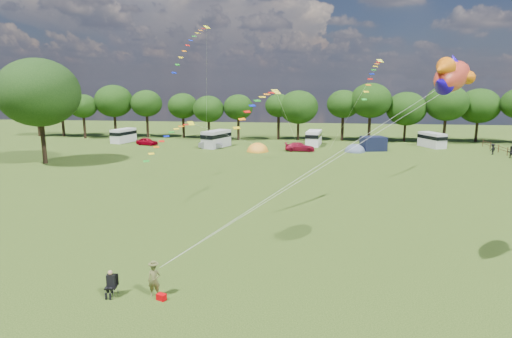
# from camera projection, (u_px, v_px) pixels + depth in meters

# --- Properties ---
(ground_plane) EXTENTS (180.00, 180.00, 0.00)m
(ground_plane) POSITION_uv_depth(u_px,v_px,m) (238.00, 265.00, 24.32)
(ground_plane) COLOR black
(ground_plane) RESTS_ON ground
(tree_line) EXTENTS (102.98, 10.98, 10.27)m
(tree_line) POSITION_uv_depth(u_px,v_px,m) (319.00, 105.00, 75.91)
(tree_line) COLOR black
(tree_line) RESTS_ON ground
(big_tree) EXTENTS (10.00, 10.00, 13.28)m
(big_tree) POSITION_uv_depth(u_px,v_px,m) (39.00, 93.00, 53.48)
(big_tree) COLOR black
(big_tree) RESTS_ON ground
(car_a) EXTENTS (3.99, 2.30, 1.25)m
(car_a) POSITION_uv_depth(u_px,v_px,m) (147.00, 141.00, 71.48)
(car_a) COLOR maroon
(car_a) RESTS_ON ground
(car_b) EXTENTS (3.69, 1.69, 1.26)m
(car_b) POSITION_uv_depth(u_px,v_px,m) (211.00, 145.00, 67.79)
(car_b) COLOR gray
(car_b) RESTS_ON ground
(car_c) EXTENTS (4.38, 1.86, 1.31)m
(car_c) POSITION_uv_depth(u_px,v_px,m) (300.00, 147.00, 65.12)
(car_c) COLOR maroon
(car_c) RESTS_ON ground
(campervan_a) EXTENTS (3.17, 5.19, 2.37)m
(campervan_a) POSITION_uv_depth(u_px,v_px,m) (124.00, 135.00, 74.75)
(campervan_a) COLOR silver
(campervan_a) RESTS_ON ground
(campervan_b) EXTENTS (4.21, 5.97, 2.69)m
(campervan_b) POSITION_uv_depth(u_px,v_px,m) (216.00, 138.00, 69.07)
(campervan_b) COLOR #BBBBBE
(campervan_b) RESTS_ON ground
(campervan_c) EXTENTS (2.80, 5.27, 2.46)m
(campervan_c) POSITION_uv_depth(u_px,v_px,m) (314.00, 138.00, 71.00)
(campervan_c) COLOR white
(campervan_c) RESTS_ON ground
(campervan_d) EXTENTS (3.77, 5.23, 2.36)m
(campervan_d) POSITION_uv_depth(u_px,v_px,m) (432.00, 139.00, 69.02)
(campervan_d) COLOR silver
(campervan_d) RESTS_ON ground
(tent_orange) EXTENTS (3.35, 3.67, 2.62)m
(tent_orange) POSITION_uv_depth(u_px,v_px,m) (258.00, 151.00, 64.96)
(tent_orange) COLOR orange
(tent_orange) RESTS_ON ground
(tent_greyblue) EXTENTS (3.13, 3.43, 2.33)m
(tent_greyblue) POSITION_uv_depth(u_px,v_px,m) (355.00, 152.00, 64.69)
(tent_greyblue) COLOR #4E5C73
(tent_greyblue) RESTS_ON ground
(awning_navy) EXTENTS (4.03, 3.59, 2.14)m
(awning_navy) POSITION_uv_depth(u_px,v_px,m) (373.00, 144.00, 65.78)
(awning_navy) COLOR black
(awning_navy) RESTS_ON ground
(kite_flyer) EXTENTS (0.66, 0.49, 1.65)m
(kite_flyer) POSITION_uv_depth(u_px,v_px,m) (154.00, 280.00, 20.63)
(kite_flyer) COLOR brown
(kite_flyer) RESTS_ON ground
(camp_chair) EXTENTS (0.61, 0.62, 1.33)m
(camp_chair) POSITION_uv_depth(u_px,v_px,m) (111.00, 280.00, 20.69)
(camp_chair) COLOR #99999E
(camp_chair) RESTS_ON ground
(kite_bag) EXTENTS (0.50, 0.42, 0.31)m
(kite_bag) POSITION_uv_depth(u_px,v_px,m) (161.00, 297.00, 20.40)
(kite_bag) COLOR #CB0006
(kite_bag) RESTS_ON ground
(fish_kite) EXTENTS (3.31, 4.11, 2.26)m
(fish_kite) POSITION_uv_depth(u_px,v_px,m) (450.00, 76.00, 21.36)
(fish_kite) COLOR red
(fish_kite) RESTS_ON ground
(streamer_kite_a) EXTENTS (3.37, 5.66, 5.79)m
(streamer_kite_a) POSITION_uv_depth(u_px,v_px,m) (193.00, 41.00, 49.99)
(streamer_kite_a) COLOR #F1F210
(streamer_kite_a) RESTS_ON ground
(streamer_kite_b) EXTENTS (4.37, 4.75, 3.83)m
(streamer_kite_b) POSITION_uv_depth(u_px,v_px,m) (173.00, 135.00, 45.09)
(streamer_kite_b) COLOR yellow
(streamer_kite_b) RESTS_ON ground
(streamer_kite_c) EXTENTS (3.21, 5.00, 2.82)m
(streamer_kite_c) POSITION_uv_depth(u_px,v_px,m) (261.00, 102.00, 33.21)
(streamer_kite_c) COLOR yellow
(streamer_kite_c) RESTS_ON ground
(walker_a) EXTENTS (0.86, 0.59, 1.67)m
(walker_a) POSITION_uv_depth(u_px,v_px,m) (511.00, 152.00, 59.10)
(walker_a) COLOR black
(walker_a) RESTS_ON ground
(walker_b) EXTENTS (1.13, 0.99, 1.61)m
(walker_b) POSITION_uv_depth(u_px,v_px,m) (493.00, 149.00, 61.96)
(walker_b) COLOR black
(walker_b) RESTS_ON ground
(streamer_kite_d) EXTENTS (2.71, 5.01, 4.30)m
(streamer_kite_d) POSITION_uv_depth(u_px,v_px,m) (374.00, 73.00, 45.25)
(streamer_kite_d) COLOR #F5FF30
(streamer_kite_d) RESTS_ON ground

